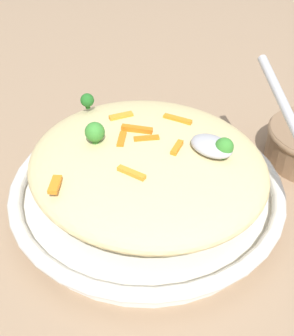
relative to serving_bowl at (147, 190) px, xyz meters
The scene contains 15 objects.
ground_plane 0.02m from the serving_bowl, ahead, with size 2.40×2.40×0.00m, color #9E7F60.
serving_bowl is the anchor object (origin of this frame).
pasta_mound 0.05m from the serving_bowl, ahead, with size 0.32×0.30×0.06m, color #DBC689.
carrot_piece_0 0.11m from the serving_bowl, 19.87° to the right, with size 0.03×0.01×0.01m, color orange.
carrot_piece_1 0.10m from the serving_bowl, 115.23° to the left, with size 0.04×0.01×0.01m, color orange.
carrot_piece_2 0.08m from the serving_bowl, 28.59° to the left, with size 0.03×0.01×0.01m, color orange.
carrot_piece_3 0.08m from the serving_bowl, 43.60° to the right, with size 0.03×0.01×0.01m, color orange.
carrot_piece_4 0.09m from the serving_bowl, 155.74° to the right, with size 0.03×0.01×0.01m, color orange.
carrot_piece_5 0.09m from the serving_bowl, 22.23° to the right, with size 0.04×0.01×0.01m, color orange.
carrot_piece_6 0.15m from the serving_bowl, 77.45° to the left, with size 0.03×0.01×0.01m, color orange.
carrot_piece_7 0.10m from the serving_bowl, 83.01° to the right, with size 0.04×0.01×0.01m, color orange.
broccoli_floret_0 0.13m from the serving_bowl, 151.15° to the right, with size 0.02×0.02×0.03m.
broccoli_floret_1 0.11m from the serving_bowl, 37.47° to the left, with size 0.03×0.03×0.03m.
broccoli_floret_2 0.16m from the serving_bowl, ahead, with size 0.02×0.02×0.02m.
serving_spoon 0.15m from the serving_bowl, 140.55° to the right, with size 0.16×0.16×0.08m.
Camera 1 is at (-0.29, 0.31, 0.40)m, focal length 44.29 mm.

